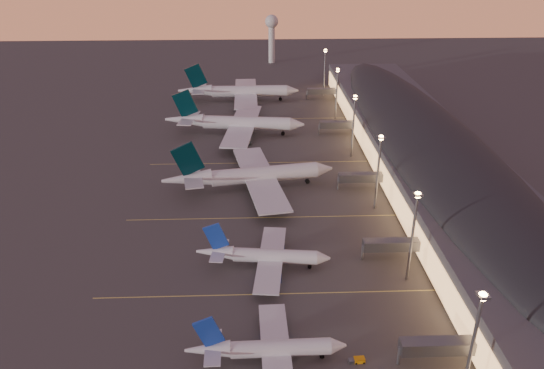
# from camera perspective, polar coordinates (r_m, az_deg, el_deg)

# --- Properties ---
(ground) EXTENTS (700.00, 700.00, 0.00)m
(ground) POSITION_cam_1_polar(r_m,az_deg,el_deg) (141.38, -0.11, -10.48)
(ground) COLOR #413F3C
(airliner_narrow_south) EXTENTS (34.38, 30.62, 12.31)m
(airliner_narrow_south) POSITION_cam_1_polar(r_m,az_deg,el_deg) (117.63, -0.58, -17.26)
(airliner_narrow_south) COLOR silver
(airliner_narrow_south) RESTS_ON ground
(airliner_narrow_north) EXTENTS (36.82, 33.09, 13.14)m
(airliner_narrow_north) POSITION_cam_1_polar(r_m,az_deg,el_deg) (145.60, -0.95, -7.67)
(airliner_narrow_north) COLOR silver
(airliner_narrow_north) RESTS_ON ground
(airliner_wide_near) EXTENTS (61.26, 56.51, 19.65)m
(airliner_wide_near) POSITION_cam_1_polar(r_m,az_deg,el_deg) (187.94, -2.39, 0.96)
(airliner_wide_near) COLOR silver
(airliner_wide_near) RESTS_ON ground
(airliner_wide_mid) EXTENTS (63.52, 58.29, 20.32)m
(airliner_wide_mid) POSITION_cam_1_polar(r_m,az_deg,el_deg) (241.40, -4.05, 6.63)
(airliner_wide_mid) COLOR silver
(airliner_wide_mid) RESTS_ON ground
(airliner_wide_far) EXTENTS (64.81, 58.80, 20.80)m
(airliner_wide_far) POSITION_cam_1_polar(r_m,az_deg,el_deg) (290.86, -3.58, 9.95)
(airliner_wide_far) COLOR silver
(airliner_wide_far) RESTS_ON ground
(terminal_building) EXTENTS (56.35, 255.00, 17.46)m
(terminal_building) POSITION_cam_1_polar(r_m,az_deg,el_deg) (211.57, 16.16, 3.90)
(terminal_building) COLOR #48494D
(terminal_building) RESTS_ON ground
(light_masts) EXTENTS (2.20, 217.20, 25.90)m
(light_masts) POSITION_cam_1_polar(r_m,az_deg,el_deg) (195.10, 9.85, 5.50)
(light_masts) COLOR slate
(light_masts) RESTS_ON ground
(radar_tower) EXTENTS (9.00, 9.00, 32.50)m
(radar_tower) POSITION_cam_1_polar(r_m,az_deg,el_deg) (379.57, -0.04, 16.22)
(radar_tower) COLOR silver
(radar_tower) RESTS_ON ground
(lane_markings) EXTENTS (90.00, 180.36, 0.00)m
(lane_markings) POSITION_cam_1_polar(r_m,az_deg,el_deg) (175.31, -0.59, -2.78)
(lane_markings) COLOR #D8C659
(lane_markings) RESTS_ON ground
(baggage_tug_b) EXTENTS (3.58, 1.73, 1.04)m
(baggage_tug_b) POSITION_cam_1_polar(r_m,az_deg,el_deg) (120.54, 9.17, -18.15)
(baggage_tug_b) COLOR orange
(baggage_tug_b) RESTS_ON ground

